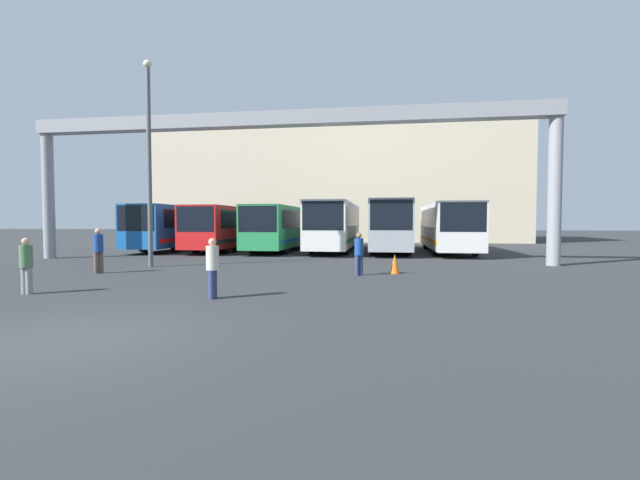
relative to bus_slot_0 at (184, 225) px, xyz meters
The scene contains 15 objects.
ground_plane 24.94m from the bus_slot_0, 67.91° to the right, with size 200.00×200.00×0.00m, color #2D3033.
building_backdrop 20.66m from the bus_slot_0, 62.52° to the left, with size 37.80×12.00×11.62m.
overhead_gantry 13.46m from the bus_slot_0, 42.67° to the right, with size 26.44×0.80×7.46m.
bus_slot_0 is the anchor object (origin of this frame).
bus_slot_1 3.81m from the bus_slot_0, 10.59° to the right, with size 2.53×10.89×3.01m.
bus_slot_2 7.49m from the bus_slot_0, ahead, with size 2.49×11.54×3.02m.
bus_slot_3 11.22m from the bus_slot_0, ahead, with size 2.55×12.49×3.27m.
bus_slot_4 14.98m from the bus_slot_0, ahead, with size 2.51×11.07×3.31m.
bus_slot_5 18.71m from the bus_slot_0, ahead, with size 2.61×11.31×3.13m.
pedestrian_mid_left 21.57m from the bus_slot_0, 61.74° to the right, with size 0.33×0.33×1.58m.
pedestrian_mid_right 19.29m from the bus_slot_0, 44.74° to the right, with size 0.33×0.33×1.60m.
pedestrian_near_left 19.74m from the bus_slot_0, 75.80° to the right, with size 0.33×0.33×1.57m.
pedestrian_near_right 14.88m from the bus_slot_0, 75.99° to the right, with size 0.36×0.36×1.75m.
traffic_cone 19.77m from the bus_slot_0, 40.37° to the right, with size 0.37×0.37×0.75m.
lamp_post 13.07m from the bus_slot_0, 70.02° to the right, with size 0.36×0.36×9.07m.
Camera 1 is at (5.30, -6.47, 2.01)m, focal length 24.00 mm.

